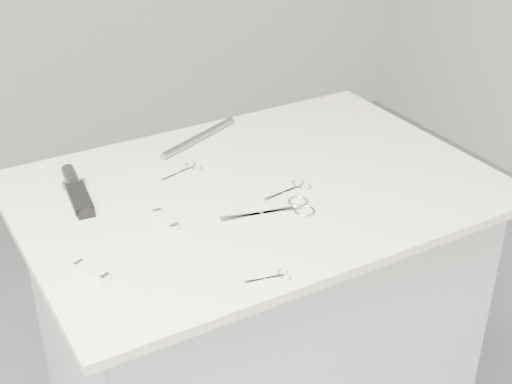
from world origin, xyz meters
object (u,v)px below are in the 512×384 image
tiny_scissors (274,277)px  sheathed_knife (75,188)px  plinth (257,352)px  pocket_knife_b (92,271)px  embroidery_scissors_b (186,170)px  metal_rail (199,137)px  embroidery_scissors_a (293,188)px  pocket_knife_a (166,220)px  large_shears (287,209)px

tiny_scissors → sheathed_knife: size_ratio=0.41×
plinth → pocket_knife_b: 0.64m
embroidery_scissors_b → tiny_scissors: size_ratio=1.30×
plinth → embroidery_scissors_b: embroidery_scissors_b is taller
sheathed_knife → metal_rail: bearing=-67.2°
embroidery_scissors_a → pocket_knife_a: size_ratio=1.49×
tiny_scissors → pocket_knife_a: 0.28m
plinth → tiny_scissors: tiny_scissors is taller
pocket_knife_b → metal_rail: metal_rail is taller
pocket_knife_b → large_shears: bearing=-111.1°
pocket_knife_a → pocket_knife_b: same height
sheathed_knife → metal_rail: 0.35m
sheathed_knife → large_shears: bearing=-122.8°
pocket_knife_b → metal_rail: size_ratio=0.30×
large_shears → tiny_scissors: 0.23m
plinth → sheathed_knife: 0.61m
sheathed_knife → pocket_knife_b: (-0.07, -0.30, -0.00)m
tiny_scissors → metal_rail: (0.13, 0.57, 0.01)m
large_shears → metal_rail: metal_rail is taller
large_shears → sheathed_knife: size_ratio=0.96×
embroidery_scissors_a → embroidery_scissors_b: bearing=121.4°
large_shears → tiny_scissors: size_ratio=2.36×
tiny_scissors → sheathed_knife: sheathed_knife is taller
pocket_knife_a → metal_rail: metal_rail is taller
embroidery_scissors_b → embroidery_scissors_a: bearing=-66.3°
embroidery_scissors_a → sheathed_knife: bearing=142.8°
plinth → metal_rail: metal_rail is taller
large_shears → pocket_knife_b: (-0.41, -0.01, 0.00)m
plinth → embroidery_scissors_b: (-0.10, 0.14, 0.47)m
plinth → pocket_knife_a: 0.53m
large_shears → metal_rail: (-0.01, 0.38, 0.01)m
embroidery_scissors_b → metal_rail: metal_rail is taller
pocket_knife_b → metal_rail: 0.57m
embroidery_scissors_a → pocket_knife_a: bearing=168.8°
plinth → metal_rail: bearing=92.0°
embroidery_scissors_a → large_shears: bearing=-139.4°
sheathed_knife → pocket_knife_a: (0.12, -0.21, -0.00)m
embroidery_scissors_a → pocket_knife_a: pocket_knife_a is taller
plinth → embroidery_scissors_a: embroidery_scissors_a is taller
pocket_knife_a → pocket_knife_b: bearing=112.3°
pocket_knife_b → sheathed_knife: bearing=-35.3°
sheathed_knife → metal_rail: (0.34, 0.09, 0.00)m
sheathed_knife → pocket_knife_b: size_ratio=2.62×
sheathed_knife → pocket_knife_a: 0.24m
embroidery_scissors_a → pocket_knife_b: (-0.47, -0.08, 0.00)m
large_shears → embroidery_scissors_b: 0.28m
embroidery_scissors_b → metal_rail: 0.16m
embroidery_scissors_b → pocket_knife_a: size_ratio=1.35×
plinth → embroidery_scissors_a: size_ratio=7.59×
embroidery_scissors_a → tiny_scissors: bearing=-137.1°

